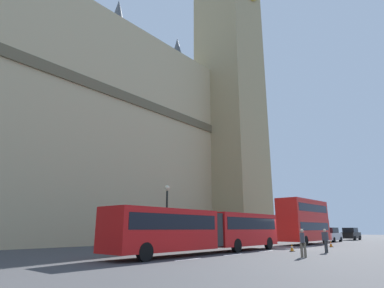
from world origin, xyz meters
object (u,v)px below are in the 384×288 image
object	(u,v)px
sedan_trailing	(351,234)
pedestrian_near_cones	(303,242)
articulated_bus	(207,228)
traffic_cone_middle	(331,244)
traffic_cone_west	(292,248)
sedan_lead	(330,235)
double_decker_bus	(304,220)
pedestrian_by_kerb	(325,240)
clock_tower	(228,24)
street_lamp	(167,212)

from	to	relation	value
sedan_trailing	pedestrian_near_cones	size ratio (longest dim) A/B	2.60
articulated_bus	pedestrian_near_cones	distance (m)	6.66
sedan_trailing	traffic_cone_middle	distance (m)	22.72
articulated_bus	traffic_cone_west	bearing A→B (deg)	-31.63
sedan_lead	traffic_cone_middle	bearing A→B (deg)	-162.09
double_decker_bus	pedestrian_by_kerb	world-z (taller)	double_decker_bus
sedan_trailing	traffic_cone_west	world-z (taller)	sedan_trailing
clock_tower	double_decker_bus	xyz separation A→B (m)	(-6.93, -13.99, -36.20)
articulated_bus	pedestrian_by_kerb	bearing A→B (deg)	-44.49
articulated_bus	pedestrian_by_kerb	world-z (taller)	articulated_bus
sedan_lead	traffic_cone_west	size ratio (longest dim) A/B	7.59
sedan_lead	pedestrian_by_kerb	world-z (taller)	sedan_lead
clock_tower	pedestrian_by_kerb	world-z (taller)	clock_tower
articulated_bus	double_decker_bus	xyz separation A→B (m)	(17.97, 0.00, 0.96)
clock_tower	traffic_cone_west	size ratio (longest dim) A/B	127.08
double_decker_bus	pedestrian_by_kerb	size ratio (longest dim) A/B	5.49
articulated_bus	traffic_cone_west	world-z (taller)	articulated_bus
pedestrian_near_cones	pedestrian_by_kerb	xyz separation A→B (m)	(5.00, 0.31, 0.00)
sedan_lead	street_lamp	distance (m)	27.17
double_decker_bus	street_lamp	bearing A→B (deg)	165.69
traffic_cone_middle	street_lamp	world-z (taller)	street_lamp
clock_tower	sedan_trailing	bearing A→B (deg)	-49.89
traffic_cone_west	pedestrian_near_cones	world-z (taller)	pedestrian_near_cones
pedestrian_near_cones	pedestrian_by_kerb	size ratio (longest dim) A/B	1.00
street_lamp	pedestrian_by_kerb	size ratio (longest dim) A/B	3.12
traffic_cone_west	traffic_cone_middle	world-z (taller)	same
sedan_trailing	traffic_cone_middle	bearing A→B (deg)	-169.66
traffic_cone_middle	clock_tower	bearing A→B (deg)	59.23
double_decker_bus	street_lamp	xyz separation A→B (m)	(-17.66, 4.50, 0.35)
pedestrian_near_cones	double_decker_bus	bearing A→B (deg)	21.23
sedan_lead	pedestrian_by_kerb	distance (m)	21.73
pedestrian_by_kerb	clock_tower	bearing A→B (deg)	47.27
traffic_cone_middle	pedestrian_near_cones	bearing A→B (deg)	-168.87
sedan_lead	traffic_cone_west	bearing A→B (deg)	-169.58
double_decker_bus	sedan_trailing	world-z (taller)	double_decker_bus
pedestrian_near_cones	traffic_cone_west	bearing A→B (deg)	31.06
street_lamp	clock_tower	bearing A→B (deg)	21.10
pedestrian_by_kerb	double_decker_bus	bearing A→B (deg)	27.81
street_lamp	articulated_bus	bearing A→B (deg)	-93.95
double_decker_bus	sedan_lead	size ratio (longest dim) A/B	2.11
street_lamp	double_decker_bus	bearing A→B (deg)	-14.31
double_decker_bus	street_lamp	world-z (taller)	street_lamp
traffic_cone_middle	sedan_lead	bearing A→B (deg)	17.91
traffic_cone_middle	articulated_bus	bearing A→B (deg)	164.55
clock_tower	sedan_trailing	world-z (taller)	clock_tower
clock_tower	traffic_cone_west	bearing A→B (deg)	-137.02
traffic_cone_west	street_lamp	size ratio (longest dim) A/B	0.11
sedan_trailing	sedan_lead	bearing A→B (deg)	179.60
traffic_cone_west	pedestrian_by_kerb	world-z (taller)	pedestrian_by_kerb
clock_tower	traffic_cone_west	distance (m)	46.51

